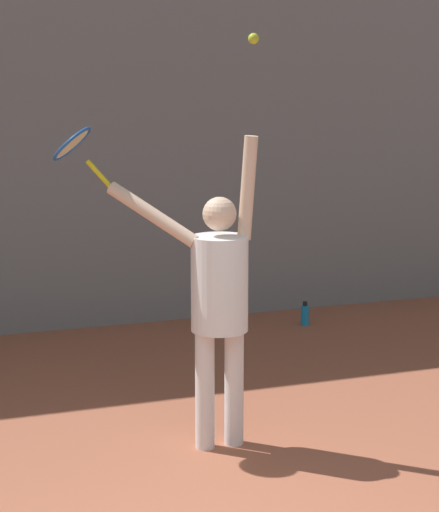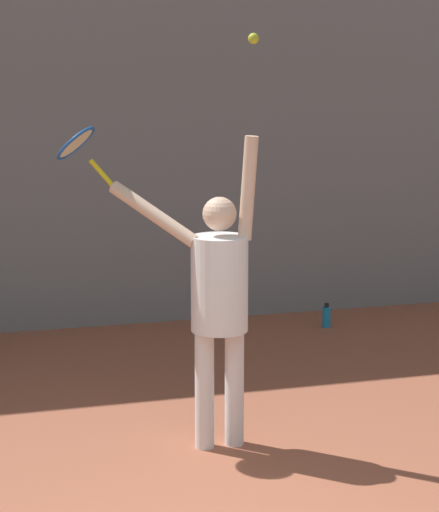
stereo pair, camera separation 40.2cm
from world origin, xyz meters
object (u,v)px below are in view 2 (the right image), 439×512
water_bottle (326,316)px  tennis_racket (78,146)px  tennis_player (218,293)px  tennis_ball (254,38)px

water_bottle → tennis_racket: bearing=-141.2°
tennis_player → tennis_racket: bearing=149.7°
tennis_racket → water_bottle: 3.95m
tennis_player → tennis_ball: 1.65m
tennis_player → tennis_racket: tennis_racket is taller
tennis_ball → water_bottle: bearing=58.8°
tennis_ball → water_bottle: tennis_ball is taller
tennis_ball → tennis_player: bearing=159.0°
tennis_racket → water_bottle: tennis_racket is taller
tennis_player → tennis_ball: (0.21, -0.08, 1.63)m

